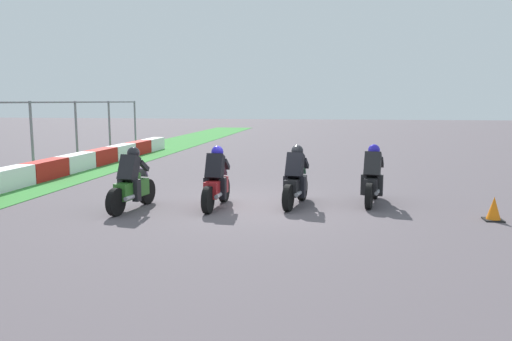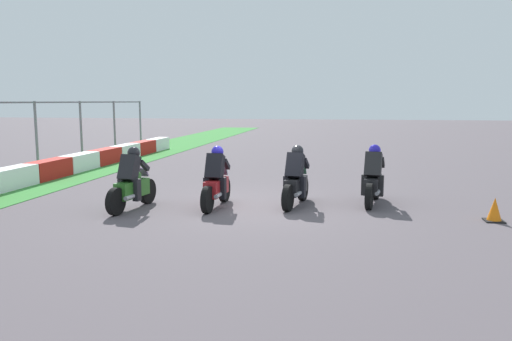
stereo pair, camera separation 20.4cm
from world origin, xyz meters
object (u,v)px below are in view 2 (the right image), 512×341
object	(u,v)px
rider_lane_a	(373,180)
rider_lane_d	(132,184)
traffic_cone	(495,210)
rider_lane_b	(296,181)
rider_lane_c	(216,182)

from	to	relation	value
rider_lane_a	rider_lane_d	world-z (taller)	same
rider_lane_d	traffic_cone	size ratio (longest dim) A/B	3.88
rider_lane_b	rider_lane_a	bearing A→B (deg)	-64.79
rider_lane_a	traffic_cone	bearing A→B (deg)	-109.89
rider_lane_a	rider_lane_b	distance (m)	1.98
rider_lane_c	traffic_cone	world-z (taller)	rider_lane_c
rider_lane_c	traffic_cone	bearing A→B (deg)	-90.52
rider_lane_a	rider_lane_b	xyz separation A→B (m)	(-0.52, 1.91, 0.00)
rider_lane_d	traffic_cone	xyz separation A→B (m)	(0.18, -8.26, -0.38)
rider_lane_d	traffic_cone	bearing A→B (deg)	-80.41
rider_lane_a	rider_lane_d	distance (m)	5.98
rider_lane_b	traffic_cone	distance (m)	4.52
traffic_cone	rider_lane_d	bearing A→B (deg)	91.25
rider_lane_b	rider_lane_c	world-z (taller)	same
rider_lane_d	traffic_cone	distance (m)	8.27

